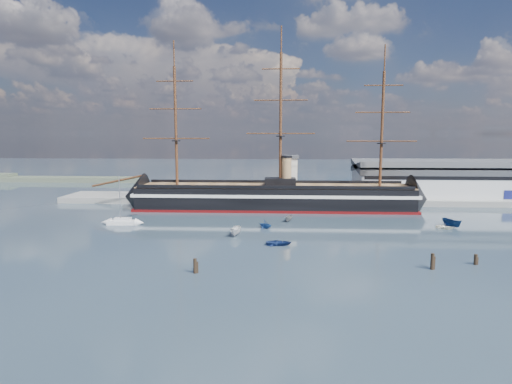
{
  "coord_description": "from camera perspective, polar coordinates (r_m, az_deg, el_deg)",
  "views": [
    {
      "loc": [
        -0.58,
        -78.43,
        24.47
      ],
      "look_at": [
        -7.35,
        35.0,
        9.0
      ],
      "focal_mm": 30.0,
      "sensor_mm": 36.0,
      "label": 1
    }
  ],
  "objects": [
    {
      "name": "motorboat_c",
      "position": [
        121.0,
        4.37,
        -3.94
      ],
      "size": [
        5.22,
        3.22,
        1.96
      ],
      "primitive_type": "imported",
      "rotation": [
        0.0,
        0.0,
        -0.31
      ],
      "color": "slate",
      "rests_on": "ground"
    },
    {
      "name": "warehouse",
      "position": [
        169.72,
        23.6,
        1.53
      ],
      "size": [
        63.0,
        21.0,
        11.6
      ],
      "color": "#B7BABC",
      "rests_on": "ground"
    },
    {
      "name": "piling_near_left",
      "position": [
        77.81,
        -8.11,
        -10.66
      ],
      "size": [
        0.64,
        0.64,
        3.36
      ],
      "primitive_type": "cylinder",
      "color": "black",
      "rests_on": "ground"
    },
    {
      "name": "warship",
      "position": [
        139.99,
        1.7,
        -0.64
      ],
      "size": [
        112.93,
        16.82,
        53.94
      ],
      "rotation": [
        0.0,
        0.0,
        0.01
      ],
      "color": "black",
      "rests_on": "ground"
    },
    {
      "name": "motorboat_e",
      "position": [
        122.0,
        23.88,
        -4.49
      ],
      "size": [
        2.44,
        2.93,
        1.29
      ],
      "primitive_type": "imported",
      "rotation": [
        0.0,
        0.0,
        0.99
      ],
      "color": "white",
      "rests_on": "ground"
    },
    {
      "name": "shoreline",
      "position": [
        255.55,
        -29.47,
        1.58
      ],
      "size": [
        120.0,
        10.0,
        4.0
      ],
      "color": "#3F4C38",
      "rests_on": "ground"
    },
    {
      "name": "piling_far_right",
      "position": [
        91.63,
        27.2,
        -8.61
      ],
      "size": [
        0.64,
        0.64,
        2.72
      ],
      "primitive_type": "cylinder",
      "color": "black",
      "rests_on": "ground"
    },
    {
      "name": "quay",
      "position": [
        156.71,
        7.25,
        -1.29
      ],
      "size": [
        180.0,
        18.0,
        2.0
      ],
      "primitive_type": "cube",
      "color": "slate",
      "rests_on": "ground"
    },
    {
      "name": "piling_near_right",
      "position": [
        85.25,
        22.4,
        -9.53
      ],
      "size": [
        0.64,
        0.64,
        3.71
      ],
      "primitive_type": "cylinder",
      "color": "black",
      "rests_on": "ground"
    },
    {
      "name": "motorboat_f",
      "position": [
        124.68,
        24.63,
        -4.28
      ],
      "size": [
        7.31,
        5.52,
        2.77
      ],
      "primitive_type": "imported",
      "rotation": [
        0.0,
        0.0,
        0.49
      ],
      "color": "navy",
      "rests_on": "ground"
    },
    {
      "name": "quay_tower",
      "position": [
        152.19,
        4.75,
        2.18
      ],
      "size": [
        5.0,
        5.0,
        15.0
      ],
      "color": "silver",
      "rests_on": "ground"
    },
    {
      "name": "motorboat_a",
      "position": [
        104.18,
        -2.7,
        -5.84
      ],
      "size": [
        6.82,
        3.14,
        2.64
      ],
      "primitive_type": "imported",
      "rotation": [
        0.0,
        0.0,
        -0.11
      ],
      "color": "silver",
      "rests_on": "ground"
    },
    {
      "name": "ground",
      "position": [
        120.93,
        3.63,
        -3.94
      ],
      "size": [
        600.0,
        600.0,
        0.0
      ],
      "primitive_type": "plane",
      "color": "#202F3D",
      "rests_on": "ground"
    },
    {
      "name": "motorboat_b",
      "position": [
        95.57,
        3.04,
        -7.09
      ],
      "size": [
        1.53,
        3.56,
        1.64
      ],
      "primitive_type": "imported",
      "rotation": [
        0.0,
        0.0,
        1.61
      ],
      "color": "navy",
      "rests_on": "ground"
    },
    {
      "name": "motorboat_d",
      "position": [
        112.29,
        1.24,
        -4.84
      ],
      "size": [
        5.93,
        6.73,
        2.32
      ],
      "primitive_type": "imported",
      "rotation": [
        0.0,
        0.0,
        0.94
      ],
      "color": "navy",
      "rests_on": "ground"
    },
    {
      "name": "sailboat",
      "position": [
        121.98,
        -17.33,
        -3.77
      ],
      "size": [
        8.44,
        2.91,
        13.31
      ],
      "rotation": [
        0.0,
        0.0,
        0.06
      ],
      "color": "silver",
      "rests_on": "ground"
    }
  ]
}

